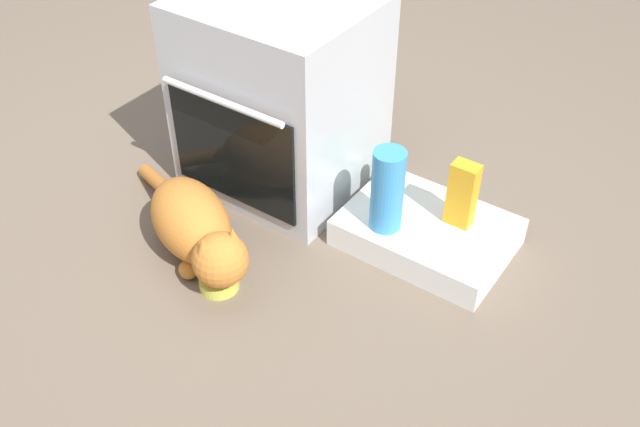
{
  "coord_description": "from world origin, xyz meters",
  "views": [
    {
      "loc": [
        1.34,
        -1.36,
        1.71
      ],
      "look_at": [
        0.34,
        0.07,
        0.25
      ],
      "focal_mm": 40.48,
      "sensor_mm": 36.0,
      "label": 1
    }
  ],
  "objects_px": {
    "pantry_cabinet": "(427,232)",
    "juice_carton": "(462,194)",
    "food_bowl": "(219,281)",
    "soda_can": "(387,171)",
    "water_bottle": "(387,190)",
    "cat": "(196,227)",
    "oven": "(280,96)"
  },
  "relations": [
    {
      "from": "oven",
      "to": "pantry_cabinet",
      "type": "xyz_separation_m",
      "value": [
        0.65,
        -0.03,
        -0.31
      ]
    },
    {
      "from": "cat",
      "to": "water_bottle",
      "type": "xyz_separation_m",
      "value": [
        0.49,
        0.4,
        0.12
      ]
    },
    {
      "from": "pantry_cabinet",
      "to": "soda_can",
      "type": "height_order",
      "value": "soda_can"
    },
    {
      "from": "food_bowl",
      "to": "juice_carton",
      "type": "relative_size",
      "value": 0.55
    },
    {
      "from": "soda_can",
      "to": "water_bottle",
      "type": "relative_size",
      "value": 0.4
    },
    {
      "from": "food_bowl",
      "to": "soda_can",
      "type": "bearing_deg",
      "value": 70.81
    },
    {
      "from": "pantry_cabinet",
      "to": "food_bowl",
      "type": "distance_m",
      "value": 0.73
    },
    {
      "from": "juice_carton",
      "to": "soda_can",
      "type": "bearing_deg",
      "value": 173.08
    },
    {
      "from": "oven",
      "to": "cat",
      "type": "bearing_deg",
      "value": -85.63
    },
    {
      "from": "pantry_cabinet",
      "to": "food_bowl",
      "type": "relative_size",
      "value": 4.31
    },
    {
      "from": "pantry_cabinet",
      "to": "soda_can",
      "type": "xyz_separation_m",
      "value": [
        -0.22,
        0.09,
        0.11
      ]
    },
    {
      "from": "juice_carton",
      "to": "water_bottle",
      "type": "distance_m",
      "value": 0.25
    },
    {
      "from": "cat",
      "to": "water_bottle",
      "type": "bearing_deg",
      "value": 63.85
    },
    {
      "from": "pantry_cabinet",
      "to": "water_bottle",
      "type": "relative_size",
      "value": 1.89
    },
    {
      "from": "food_bowl",
      "to": "juice_carton",
      "type": "bearing_deg",
      "value": 49.22
    },
    {
      "from": "oven",
      "to": "soda_can",
      "type": "distance_m",
      "value": 0.47
    },
    {
      "from": "soda_can",
      "to": "food_bowl",
      "type": "bearing_deg",
      "value": -109.19
    },
    {
      "from": "cat",
      "to": "juice_carton",
      "type": "relative_size",
      "value": 3.26
    },
    {
      "from": "pantry_cabinet",
      "to": "water_bottle",
      "type": "xyz_separation_m",
      "value": [
        -0.11,
        -0.1,
        0.2
      ]
    },
    {
      "from": "food_bowl",
      "to": "cat",
      "type": "relative_size",
      "value": 0.17
    },
    {
      "from": "oven",
      "to": "water_bottle",
      "type": "height_order",
      "value": "oven"
    },
    {
      "from": "soda_can",
      "to": "water_bottle",
      "type": "height_order",
      "value": "water_bottle"
    },
    {
      "from": "soda_can",
      "to": "water_bottle",
      "type": "bearing_deg",
      "value": -59.84
    },
    {
      "from": "cat",
      "to": "juice_carton",
      "type": "distance_m",
      "value": 0.89
    },
    {
      "from": "juice_carton",
      "to": "food_bowl",
      "type": "bearing_deg",
      "value": -130.78
    },
    {
      "from": "cat",
      "to": "soda_can",
      "type": "distance_m",
      "value": 0.71
    },
    {
      "from": "juice_carton",
      "to": "soda_can",
      "type": "distance_m",
      "value": 0.32
    },
    {
      "from": "juice_carton",
      "to": "soda_can",
      "type": "xyz_separation_m",
      "value": [
        -0.31,
        0.04,
        -0.06
      ]
    },
    {
      "from": "oven",
      "to": "pantry_cabinet",
      "type": "bearing_deg",
      "value": -2.31
    },
    {
      "from": "juice_carton",
      "to": "soda_can",
      "type": "height_order",
      "value": "juice_carton"
    },
    {
      "from": "pantry_cabinet",
      "to": "juice_carton",
      "type": "height_order",
      "value": "juice_carton"
    },
    {
      "from": "cat",
      "to": "water_bottle",
      "type": "distance_m",
      "value": 0.65
    }
  ]
}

